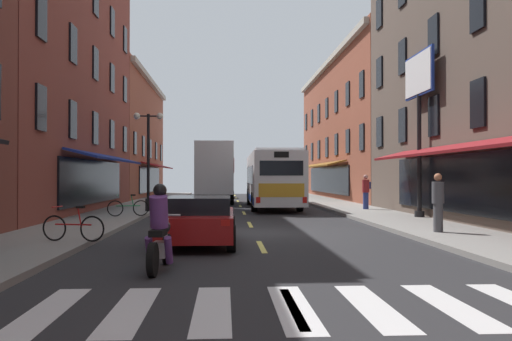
{
  "coord_description": "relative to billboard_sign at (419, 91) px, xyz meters",
  "views": [
    {
      "loc": [
        -0.93,
        -17.46,
        1.79
      ],
      "look_at": [
        0.75,
        12.23,
        2.13
      ],
      "focal_mm": 38.41,
      "sensor_mm": 36.0,
      "label": 1
    }
  ],
  "objects": [
    {
      "name": "lane_centre_dashes",
      "position": [
        -7.05,
        -4.85,
        -5.33
      ],
      "size": [
        0.14,
        73.9,
        0.01
      ],
      "color": "#DBCC4C",
      "rests_on": "ground"
    },
    {
      "name": "ground_plane",
      "position": [
        -7.05,
        -4.6,
        -5.39
      ],
      "size": [
        34.8,
        80.0,
        0.1
      ],
      "primitive_type": "cube",
      "color": "#28282B"
    },
    {
      "name": "motorcycle_rider",
      "position": [
        -9.22,
        -11.53,
        -4.63
      ],
      "size": [
        0.62,
        2.07,
        1.66
      ],
      "color": "black",
      "rests_on": "ground"
    },
    {
      "name": "billboard_sign",
      "position": [
        0.0,
        0.0,
        0.0
      ],
      "size": [
        0.4,
        3.09,
        6.77
      ],
      "color": "black",
      "rests_on": "sidewalk_right"
    },
    {
      "name": "sedan_mid",
      "position": [
        -8.47,
        24.48,
        -4.67
      ],
      "size": [
        2.05,
        4.39,
        1.27
      ],
      "color": "#144723",
      "rests_on": "ground"
    },
    {
      "name": "pedestrian_mid",
      "position": [
        -1.62,
        -6.04,
        -4.29
      ],
      "size": [
        0.36,
        0.36,
        1.75
      ],
      "rotation": [
        0.0,
        0.0,
        0.68
      ],
      "color": "#4C4C51",
      "rests_on": "sidewalk_right"
    },
    {
      "name": "sidewalk_right",
      "position": [
        -1.15,
        -4.6,
        -5.27
      ],
      "size": [
        3.0,
        80.0,
        0.14
      ],
      "primitive_type": "cube",
      "color": "gray",
      "rests_on": "ground"
    },
    {
      "name": "sedan_near",
      "position": [
        -8.67,
        -7.48,
        -4.68
      ],
      "size": [
        1.97,
        4.61,
        1.26
      ],
      "color": "maroon",
      "rests_on": "ground"
    },
    {
      "name": "bicycle_mid",
      "position": [
        -12.04,
        1.16,
        -4.83
      ],
      "size": [
        1.69,
        0.53,
        0.91
      ],
      "color": "black",
      "rests_on": "sidewalk_left"
    },
    {
      "name": "crosswalk_near",
      "position": [
        -7.05,
        -14.6,
        -5.33
      ],
      "size": [
        7.1,
        2.8,
        0.01
      ],
      "color": "silver",
      "rests_on": "ground"
    },
    {
      "name": "bicycle_near",
      "position": [
        -11.85,
        -7.85,
        -4.83
      ],
      "size": [
        1.67,
        0.57,
        0.91
      ],
      "color": "black",
      "rests_on": "sidewalk_left"
    },
    {
      "name": "street_lamp_twin",
      "position": [
        -11.67,
        4.47,
        -2.56
      ],
      "size": [
        1.42,
        0.32,
        4.73
      ],
      "color": "black",
      "rests_on": "sidewalk_left"
    },
    {
      "name": "box_truck",
      "position": [
        -8.65,
        14.35,
        -3.3
      ],
      "size": [
        2.5,
        6.74,
        3.99
      ],
      "color": "black",
      "rests_on": "ground"
    },
    {
      "name": "pedestrian_near",
      "position": [
        -0.8,
        5.49,
        -4.26
      ],
      "size": [
        0.49,
        0.51,
        1.76
      ],
      "rotation": [
        0.0,
        0.0,
        2.43
      ],
      "color": "navy",
      "rests_on": "sidewalk_right"
    },
    {
      "name": "transit_bus",
      "position": [
        -5.28,
        9.32,
        -3.66
      ],
      "size": [
        2.74,
        11.74,
        3.19
      ],
      "color": "silver",
      "rests_on": "ground"
    },
    {
      "name": "sidewalk_left",
      "position": [
        -12.95,
        -4.6,
        -5.27
      ],
      "size": [
        3.0,
        80.0,
        0.14
      ],
      "primitive_type": "cube",
      "color": "gray",
      "rests_on": "ground"
    }
  ]
}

